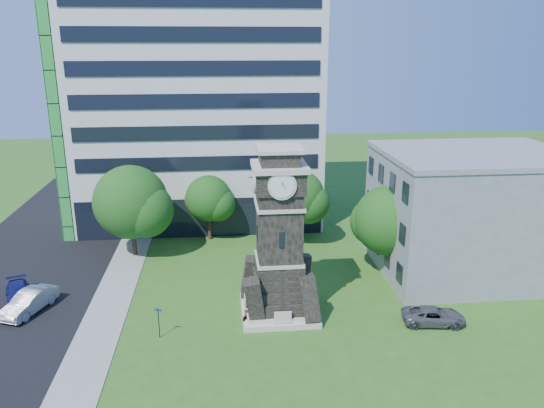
{
  "coord_description": "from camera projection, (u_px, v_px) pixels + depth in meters",
  "views": [
    {
      "loc": [
        -0.98,
        -32.53,
        18.83
      ],
      "look_at": [
        3.08,
        7.65,
        6.55
      ],
      "focal_mm": 35.0,
      "sensor_mm": 36.0,
      "label": 1
    }
  ],
  "objects": [
    {
      "name": "office_tall",
      "position": [
        197.0,
        88.0,
        56.69
      ],
      "size": [
        26.2,
        15.11,
        28.6
      ],
      "color": "silver",
      "rests_on": "ground"
    },
    {
      "name": "park_bench",
      "position": [
        256.0,
        318.0,
        36.9
      ],
      "size": [
        1.77,
        0.47,
        0.91
      ],
      "rotation": [
        0.0,
        0.0,
        -0.42
      ],
      "color": "black",
      "rests_on": "ground"
    },
    {
      "name": "car_street_north",
      "position": [
        18.0,
        293.0,
        40.33
      ],
      "size": [
        3.14,
        4.55,
        1.22
      ],
      "primitive_type": "imported",
      "rotation": [
        0.0,
        0.0,
        0.37
      ],
      "color": "navy",
      "rests_on": "ground"
    },
    {
      "name": "tree_nw",
      "position": [
        132.0,
        204.0,
        47.66
      ],
      "size": [
        7.35,
        6.68,
        8.49
      ],
      "rotation": [
        0.0,
        0.0,
        0.12
      ],
      "color": "#332114",
      "rests_on": "ground"
    },
    {
      "name": "street_sign",
      "position": [
        159.0,
        319.0,
        34.97
      ],
      "size": [
        0.52,
        0.05,
        2.18
      ],
      "rotation": [
        0.0,
        0.0,
        -0.33
      ],
      "color": "black",
      "rests_on": "ground"
    },
    {
      "name": "car_street_mid",
      "position": [
        29.0,
        302.0,
        38.58
      ],
      "size": [
        3.25,
        5.01,
        1.56
      ],
      "primitive_type": "imported",
      "rotation": [
        0.0,
        0.0,
        -0.37
      ],
      "color": "#9D9FA5",
      "rests_on": "ground"
    },
    {
      "name": "clock_tower",
      "position": [
        279.0,
        245.0,
        37.19
      ],
      "size": [
        5.4,
        5.4,
        12.22
      ],
      "color": "beige",
      "rests_on": "ground"
    },
    {
      "name": "office_low",
      "position": [
        471.0,
        212.0,
        44.55
      ],
      "size": [
        15.2,
        12.2,
        10.4
      ],
      "color": "gray",
      "rests_on": "ground"
    },
    {
      "name": "ground",
      "position": [
        239.0,
        328.0,
        36.53
      ],
      "size": [
        160.0,
        160.0,
        0.0
      ],
      "primitive_type": "plane",
      "color": "#315E1A",
      "rests_on": "ground"
    },
    {
      "name": "sidewalk",
      "position": [
        112.0,
        301.0,
        40.37
      ],
      "size": [
        3.0,
        70.0,
        0.06
      ],
      "primitive_type": "cube",
      "color": "gray",
      "rests_on": "ground"
    },
    {
      "name": "tree_nc",
      "position": [
        209.0,
        200.0,
        51.98
      ],
      "size": [
        5.0,
        4.55,
        6.54
      ],
      "rotation": [
        0.0,
        0.0,
        -0.3
      ],
      "color": "#332114",
      "rests_on": "ground"
    },
    {
      "name": "tree_east",
      "position": [
        390.0,
        223.0,
        43.68
      ],
      "size": [
        6.38,
        5.8,
        7.74
      ],
      "rotation": [
        0.0,
        0.0,
        -0.03
      ],
      "color": "#332114",
      "rests_on": "ground"
    },
    {
      "name": "tree_ne",
      "position": [
        298.0,
        198.0,
        50.4
      ],
      "size": [
        5.75,
        5.23,
        7.48
      ],
      "rotation": [
        0.0,
        0.0,
        -0.34
      ],
      "color": "#332114",
      "rests_on": "ground"
    },
    {
      "name": "car_east_lot",
      "position": [
        434.0,
        316.0,
        36.95
      ],
      "size": [
        4.57,
        2.57,
        1.21
      ],
      "primitive_type": "imported",
      "rotation": [
        0.0,
        0.0,
        1.44
      ],
      "color": "#55555A",
      "rests_on": "ground"
    }
  ]
}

